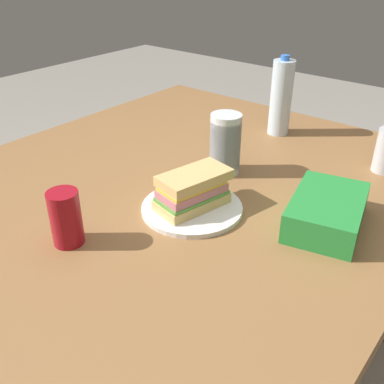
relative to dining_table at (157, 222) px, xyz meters
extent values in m
cube|color=olive|center=(0.00, 0.00, 0.06)|extent=(1.57, 1.20, 0.04)
cylinder|color=brown|center=(0.71, 0.52, -0.32)|extent=(0.07, 0.07, 0.72)
cylinder|color=white|center=(0.01, -0.11, 0.09)|extent=(0.24, 0.24, 0.01)
cube|color=#DBB26B|center=(0.01, -0.11, 0.10)|extent=(0.19, 0.12, 0.02)
cube|color=#599E3F|center=(0.01, -0.11, 0.12)|extent=(0.18, 0.12, 0.01)
cube|color=#C6727A|center=(0.01, -0.11, 0.13)|extent=(0.17, 0.11, 0.02)
cube|color=yellow|center=(0.01, -0.11, 0.15)|extent=(0.16, 0.11, 0.01)
cube|color=#DBB26B|center=(0.02, -0.11, 0.16)|extent=(0.19, 0.12, 0.02)
cylinder|color=maroon|center=(-0.26, 0.01, 0.14)|extent=(0.07, 0.07, 0.12)
cube|color=#268C38|center=(0.15, -0.39, 0.11)|extent=(0.26, 0.20, 0.07)
cylinder|color=silver|center=(0.57, -0.03, 0.20)|extent=(0.07, 0.07, 0.24)
cylinder|color=blue|center=(0.57, -0.03, 0.33)|extent=(0.03, 0.03, 0.02)
cylinder|color=silver|center=(0.22, -0.05, 0.13)|extent=(0.08, 0.08, 0.09)
cylinder|color=silver|center=(0.22, -0.05, 0.14)|extent=(0.08, 0.08, 0.09)
cylinder|color=silver|center=(0.22, -0.05, 0.16)|extent=(0.08, 0.08, 0.09)
cylinder|color=silver|center=(0.22, -0.05, 0.18)|extent=(0.08, 0.08, 0.09)
cylinder|color=silver|center=(0.22, -0.05, 0.20)|extent=(0.08, 0.08, 0.09)
camera|label=1|loc=(-0.69, -0.68, 0.64)|focal=41.60mm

